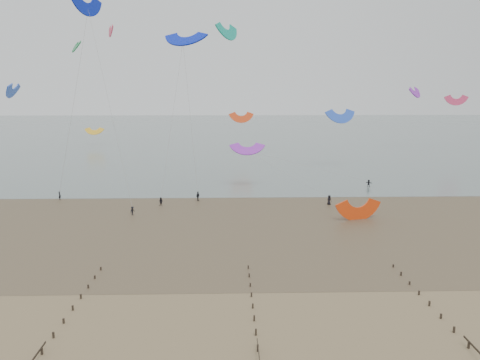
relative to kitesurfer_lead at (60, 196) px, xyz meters
name	(u,v)px	position (x,y,z in m)	size (l,w,h in m)	color
ground	(213,316)	(31.96, -49.30, -0.86)	(500.00, 500.00, 0.00)	brown
sea_and_shore	(195,219)	(27.88, -14.89, -0.85)	(500.00, 665.00, 0.03)	#475654
kitesurfer_lead	(60,196)	(0.00, 0.00, 0.00)	(0.62, 0.41, 1.71)	black
kitesurfers	(304,195)	(48.77, -0.54, 0.02)	(135.45, 23.91, 1.87)	black
grounded_kite	(358,219)	(55.51, -15.74, -0.86)	(6.99, 3.66, 5.32)	#EF3F0F
kites_airborne	(194,88)	(24.05, 44.00, 21.08)	(247.83, 109.09, 40.86)	#FF491A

